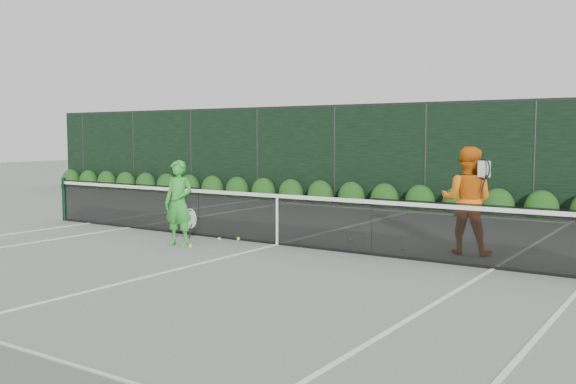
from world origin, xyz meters
The scene contains 8 objects.
ground centered at (0.00, 0.00, 0.00)m, with size 80.00×80.00×0.00m, color gray.
tennis_net centered at (-0.02, 0.00, 0.53)m, with size 12.90×0.10×1.07m.
player_woman centered at (-1.51, -1.11, 0.81)m, with size 0.68×0.48×1.63m.
player_man centered at (3.32, 1.09, 0.95)m, with size 1.01×0.83×1.90m.
court_lines centered at (0.00, 0.00, 0.01)m, with size 11.03×23.83×0.01m.
windscreen_fence centered at (0.00, -2.71, 1.51)m, with size 32.00×21.07×3.06m.
hedge_row centered at (0.00, 7.15, 0.23)m, with size 31.66×0.65×0.94m.
tennis_balls centered at (-0.01, 0.07, 0.03)m, with size 3.58×2.31×0.07m.
Camera 1 is at (6.93, -10.04, 2.09)m, focal length 40.00 mm.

